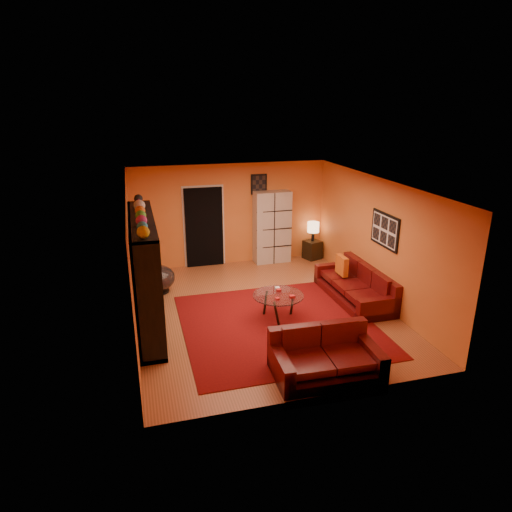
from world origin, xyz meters
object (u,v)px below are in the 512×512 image
object	(u,v)px
side_table	(312,250)
table_lamp	(313,228)
entertainment_unit	(145,273)
sofa	(358,286)
bowl_chair	(158,278)
storage_cabinet	(272,227)
loveseat	(324,356)
coffee_table	(278,297)
tv	(148,273)

from	to	relation	value
side_table	table_lamp	distance (m)	0.62
entertainment_unit	side_table	xyz separation A→B (m)	(4.46, 2.72, -0.80)
sofa	side_table	world-z (taller)	sofa
bowl_chair	storage_cabinet	bearing A→B (deg)	22.92
loveseat	side_table	bearing A→B (deg)	-17.92
coffee_table	storage_cabinet	world-z (taller)	storage_cabinet
entertainment_unit	bowl_chair	bearing A→B (deg)	79.66
tv	bowl_chair	world-z (taller)	tv
sofa	coffee_table	world-z (taller)	sofa
coffee_table	table_lamp	size ratio (longest dim) A/B	1.92
tv	bowl_chair	bearing A→B (deg)	-9.02
tv	side_table	bearing A→B (deg)	-59.20
storage_cabinet	side_table	world-z (taller)	storage_cabinet
sofa	side_table	xyz separation A→B (m)	(0.04, 2.72, -0.03)
sofa	tv	bearing A→B (deg)	178.16
tv	storage_cabinet	size ratio (longest dim) A/B	0.52
storage_cabinet	bowl_chair	size ratio (longest dim) A/B	2.48
sofa	loveseat	xyz separation A→B (m)	(-1.83, -2.41, -0.00)
loveseat	table_lamp	size ratio (longest dim) A/B	3.26
side_table	sofa	bearing A→B (deg)	-90.94
table_lamp	loveseat	bearing A→B (deg)	-110.04
sofa	bowl_chair	world-z (taller)	sofa
loveseat	storage_cabinet	bearing A→B (deg)	-6.02
bowl_chair	table_lamp	xyz separation A→B (m)	(4.18, 1.21, 0.54)
loveseat	bowl_chair	world-z (taller)	loveseat
tv	coffee_table	size ratio (longest dim) A/B	0.98
storage_cabinet	tv	bearing A→B (deg)	-142.29
bowl_chair	side_table	size ratio (longest dim) A/B	1.52
tv	side_table	size ratio (longest dim) A/B	1.95
entertainment_unit	loveseat	size ratio (longest dim) A/B	1.78
coffee_table	entertainment_unit	bearing A→B (deg)	169.80
storage_cabinet	table_lamp	size ratio (longest dim) A/B	3.64
coffee_table	side_table	bearing A→B (deg)	57.70
bowl_chair	entertainment_unit	bearing A→B (deg)	-100.34
loveseat	side_table	distance (m)	5.46
sofa	side_table	bearing A→B (deg)	88.46
loveseat	side_table	world-z (taller)	loveseat
loveseat	coffee_table	distance (m)	1.98
tv	sofa	distance (m)	4.42
coffee_table	side_table	world-z (taller)	coffee_table
entertainment_unit	storage_cabinet	bearing A→B (deg)	40.04
table_lamp	coffee_table	bearing A→B (deg)	-122.30
entertainment_unit	coffee_table	distance (m)	2.57
tv	table_lamp	bearing A→B (deg)	-59.20
entertainment_unit	side_table	world-z (taller)	entertainment_unit
bowl_chair	table_lamp	size ratio (longest dim) A/B	1.47
tv	coffee_table	bearing A→B (deg)	-102.48
table_lamp	sofa	bearing A→B (deg)	-90.94
bowl_chair	loveseat	bearing A→B (deg)	-59.47
side_table	entertainment_unit	bearing A→B (deg)	-148.63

